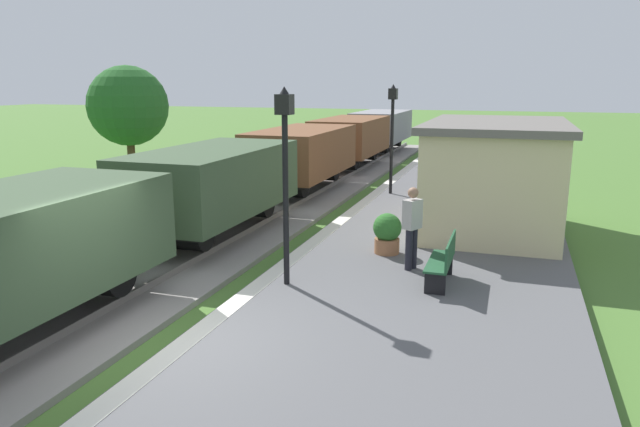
# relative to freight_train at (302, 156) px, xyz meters

# --- Properties ---
(ground_plane) EXTENTS (160.00, 160.00, 0.00)m
(ground_plane) POSITION_rel_freight_train_xyz_m (2.40, -12.69, -1.40)
(ground_plane) COLOR #47702D
(platform_slab) EXTENTS (6.00, 60.00, 0.25)m
(platform_slab) POSITION_rel_freight_train_xyz_m (5.60, -12.69, -1.27)
(platform_slab) COLOR #565659
(platform_slab) RESTS_ON ground
(platform_edge_stripe) EXTENTS (0.36, 60.00, 0.01)m
(platform_edge_stripe) POSITION_rel_freight_train_xyz_m (2.80, -12.69, -1.14)
(platform_edge_stripe) COLOR silver
(platform_edge_stripe) RESTS_ON platform_slab
(track_ballast) EXTENTS (3.80, 60.00, 0.12)m
(track_ballast) POSITION_rel_freight_train_xyz_m (-0.00, -12.69, -1.34)
(track_ballast) COLOR gray
(track_ballast) RESTS_ON ground
(rail_near) EXTENTS (0.07, 60.00, 0.14)m
(rail_near) POSITION_rel_freight_train_xyz_m (0.72, -12.69, -1.21)
(rail_near) COLOR slate
(rail_near) RESTS_ON track_ballast
(rail_far) EXTENTS (0.07, 60.00, 0.14)m
(rail_far) POSITION_rel_freight_train_xyz_m (-0.72, -12.69, -1.21)
(rail_far) COLOR slate
(rail_far) RESTS_ON track_ballast
(freight_train) EXTENTS (2.50, 32.60, 2.12)m
(freight_train) POSITION_rel_freight_train_xyz_m (0.00, 0.00, 0.00)
(freight_train) COLOR #384C33
(freight_train) RESTS_ON rail_near
(station_hut) EXTENTS (3.50, 5.80, 2.78)m
(station_hut) POSITION_rel_freight_train_xyz_m (6.80, -3.81, 0.26)
(station_hut) COLOR beige
(station_hut) RESTS_ON platform_slab
(bench_near_hut) EXTENTS (0.42, 1.50, 0.91)m
(bench_near_hut) POSITION_rel_freight_train_xyz_m (6.12, -8.91, -0.68)
(bench_near_hut) COLOR #1E4C2D
(bench_near_hut) RESTS_ON platform_slab
(person_waiting) EXTENTS (0.38, 0.45, 1.71)m
(person_waiting) POSITION_rel_freight_train_xyz_m (5.38, -8.18, -0.21)
(person_waiting) COLOR black
(person_waiting) RESTS_ON platform_slab
(potted_planter) EXTENTS (0.64, 0.64, 0.92)m
(potted_planter) POSITION_rel_freight_train_xyz_m (4.67, -7.21, -0.67)
(potted_planter) COLOR #9E6642
(potted_planter) RESTS_ON platform_slab
(lamp_post_near) EXTENTS (0.28, 0.28, 3.70)m
(lamp_post_near) POSITION_rel_freight_train_xyz_m (3.28, -9.83, 1.41)
(lamp_post_near) COLOR black
(lamp_post_near) RESTS_ON platform_slab
(lamp_post_far) EXTENTS (0.28, 0.28, 3.70)m
(lamp_post_far) POSITION_rel_freight_train_xyz_m (3.28, -0.07, 1.41)
(lamp_post_far) COLOR black
(lamp_post_far) RESTS_ON platform_slab
(tree_trackside_far) EXTENTS (2.83, 2.83, 4.61)m
(tree_trackside_far) POSITION_rel_freight_train_xyz_m (-5.91, -1.84, 1.78)
(tree_trackside_far) COLOR #4C3823
(tree_trackside_far) RESTS_ON ground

